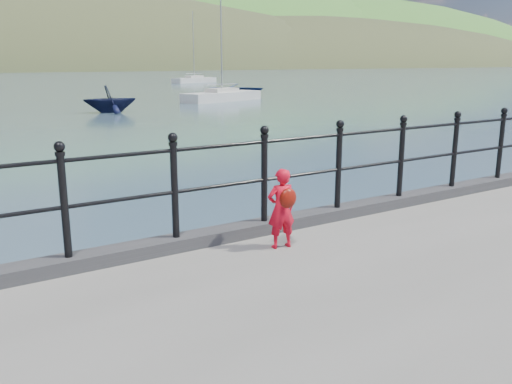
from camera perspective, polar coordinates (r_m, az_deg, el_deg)
ground at (r=7.07m, az=-4.03°, el=-12.44°), size 600.00×600.00×0.00m
kerb at (r=6.54m, az=-3.55°, el=-4.46°), size 60.00×0.30×0.15m
railing at (r=6.35m, az=-3.65°, el=1.98°), size 18.11×0.11×1.20m
far_shore at (r=249.80m, az=-22.91°, el=6.71°), size 830.00×200.00×156.00m
child at (r=6.17m, az=2.72°, el=-1.68°), size 0.37×0.32×0.93m
launch_blue at (r=51.23m, az=-2.05°, el=10.77°), size 6.07×5.81×1.02m
launch_navy at (r=34.57m, az=-15.13°, el=9.42°), size 3.46×3.09×1.64m
sailboat_near at (r=43.25m, az=-3.59°, el=9.98°), size 7.46×4.12×9.76m
sailboat_far at (r=79.63m, az=-6.51°, el=11.60°), size 7.33×3.99×10.00m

